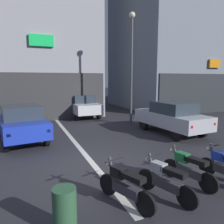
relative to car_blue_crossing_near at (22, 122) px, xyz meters
name	(u,v)px	position (x,y,z in m)	size (l,w,h in m)	color
ground_plane	(94,165)	(2.15, -3.94, -0.89)	(120.00, 120.00, 0.00)	#2B2B30
lane_centre_line	(63,128)	(2.15, 2.06, -0.88)	(0.20, 18.00, 0.01)	silver
building_mid_block	(40,16)	(1.69, 8.18, 6.76)	(8.09, 7.26, 15.32)	#9E9EA3
building_far_right	(176,10)	(14.48, 8.18, 8.59)	(10.45, 10.05, 18.97)	gray
car_blue_crossing_near	(22,122)	(0.00, 0.00, 0.00)	(2.30, 4.30, 1.64)	black
car_silver_parked_kerbside	(172,117)	(7.12, -1.39, 0.00)	(2.08, 4.23, 1.64)	black
car_white_down_street	(82,105)	(4.16, 5.20, 0.00)	(1.85, 4.14, 1.64)	black
street_lamp	(132,58)	(6.21, 1.39, 3.15)	(0.36, 0.36, 6.62)	#47474C
motorcycle_black_row_leftmost	(125,185)	(2.12, -6.31, -0.43)	(0.72, 1.58, 0.98)	black
motorcycle_silver_row_left_mid	(165,180)	(3.10, -6.44, -0.43)	(0.66, 1.61, 0.98)	black
motorcycle_green_row_centre	(188,168)	(4.09, -6.09, -0.43)	(0.59, 1.64, 0.98)	black
trash_bin	(65,210)	(0.72, -6.70, -0.46)	(0.44, 0.44, 0.85)	#2D5938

